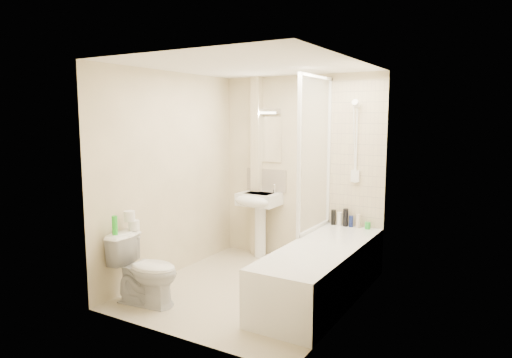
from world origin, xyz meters
The scene contains 25 objects.
floor centered at (0.00, 0.00, 0.00)m, with size 2.50×2.50×0.00m, color beige.
wall_back centered at (0.00, 1.25, 1.20)m, with size 2.20×0.02×2.40m, color beige.
wall_left centered at (-1.10, 0.00, 1.20)m, with size 0.02×2.50×2.40m, color beige.
wall_right centered at (1.10, 0.00, 1.20)m, with size 0.02×2.50×2.40m, color beige.
ceiling centered at (0.00, 0.00, 2.40)m, with size 2.20×2.50×0.02m, color white.
tile_back centered at (0.75, 1.24, 1.42)m, with size 0.70×0.01×1.75m, color beige.
tile_right centered at (1.09, 0.20, 1.42)m, with size 0.01×2.10×1.75m, color beige.
pipe_boxing centered at (-0.62, 1.19, 1.20)m, with size 0.12×0.12×2.40m, color beige.
splashback centered at (-0.50, 1.24, 1.03)m, with size 0.60×0.01×0.30m, color beige.
mirror centered at (-0.50, 1.24, 1.58)m, with size 0.46×0.01×0.60m, color white.
strip_light centered at (-0.50, 1.22, 1.95)m, with size 0.42×0.07×0.07m, color silver.
bathtub centered at (0.75, 0.20, 0.29)m, with size 0.70×2.10×0.55m.
shower_screen centered at (0.40, 0.80, 1.45)m, with size 0.04×0.92×1.80m.
shower_fixture centered at (0.75, 1.19, 1.55)m, with size 0.10×0.16×0.99m.
pedestal_sink centered at (-0.50, 1.01, 0.70)m, with size 0.52×0.48×1.00m.
bottle_black_a centered at (0.50, 1.16, 0.64)m, with size 0.06×0.06×0.19m, color black.
bottle_white_a centered at (0.58, 1.16, 0.63)m, with size 0.06×0.06×0.17m, color white.
bottle_black_b centered at (0.66, 1.16, 0.66)m, with size 0.06×0.06×0.22m, color black.
bottle_blue centered at (0.73, 1.16, 0.62)m, with size 0.05×0.05×0.14m, color navy.
bottle_cream centered at (0.82, 1.16, 0.63)m, with size 0.06×0.06×0.16m, color beige.
bottle_green centered at (0.93, 1.16, 0.59)m, with size 0.07×0.07×0.08m, color green.
toilet centered at (-0.72, -0.85, 0.36)m, with size 0.74×0.48×0.71m, color white.
toilet_roll_lower centered at (-0.96, -0.75, 0.76)m, with size 0.11×0.11×0.10m, color white.
toilet_roll_upper centered at (-0.98, -0.79, 0.86)m, with size 0.11×0.11×0.11m, color white.
green_bottle centered at (-0.98, -0.98, 0.81)m, with size 0.05×0.05×0.19m, color green.
Camera 1 is at (2.47, -4.09, 1.88)m, focal length 32.00 mm.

